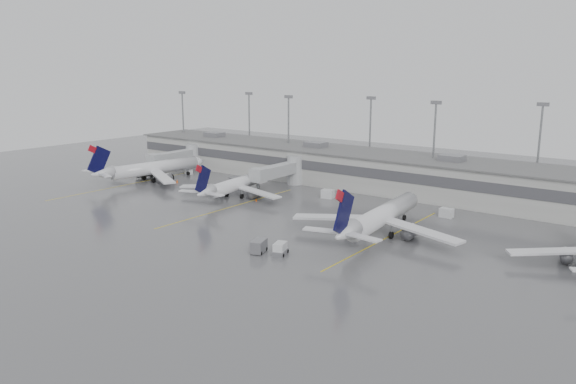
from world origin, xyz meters
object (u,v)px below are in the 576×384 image
Objects in this scene: jet_mid_right at (380,216)px; baggage_tug at (280,250)px; jet_mid_left at (235,184)px; jet_far_left at (150,168)px.

jet_mid_right is 10.13× the size of baggage_tug.
jet_mid_left is 0.84× the size of jet_mid_right.
jet_mid_left is 8.52× the size of baggage_tug.
jet_mid_right is at bearing 48.97° from baggage_tug.
jet_far_left is at bearing 139.18° from baggage_tug.
baggage_tug is at bearing -14.20° from jet_far_left.
baggage_tug is (-7.43, -17.72, -2.64)m from jet_mid_right.
jet_far_left is 28.60m from jet_mid_left.
jet_mid_right is (38.61, -6.71, 0.52)m from jet_mid_left.
jet_far_left reaches higher than jet_mid_left.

